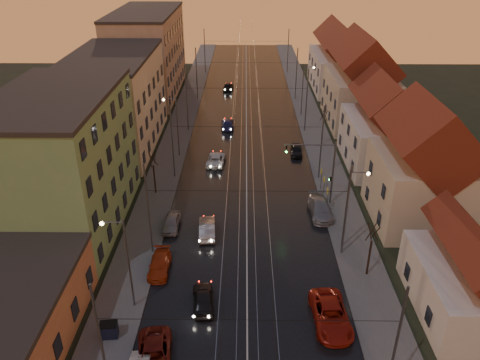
{
  "coord_description": "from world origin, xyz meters",
  "views": [
    {
      "loc": [
        -0.26,
        -25.67,
        25.75
      ],
      "look_at": [
        -0.74,
        18.93,
        2.33
      ],
      "focal_mm": 35.0,
      "sensor_mm": 36.0,
      "label": 1
    }
  ],
  "objects_px": {
    "street_lamp_1": "(350,202)",
    "dumpster": "(109,330)",
    "parked_left_2": "(160,265)",
    "street_lamp_3": "(305,85)",
    "driving_car_3": "(228,124)",
    "driving_car_4": "(228,86)",
    "street_lamp_2": "(175,121)",
    "parked_right_0": "(331,315)",
    "parked_right_2": "(296,150)",
    "street_lamp_0": "(124,256)",
    "parked_left_1": "(154,356)",
    "traffic_light_mast": "(324,165)",
    "parked_right_1": "(320,209)",
    "driving_car_1": "(207,228)",
    "driving_car_2": "(216,159)",
    "parked_left_3": "(172,222)",
    "driving_car_0": "(203,299)"
  },
  "relations": [
    {
      "from": "driving_car_3",
      "to": "driving_car_4",
      "type": "bearing_deg",
      "value": -90.4
    },
    {
      "from": "street_lamp_0",
      "to": "parked_left_1",
      "type": "distance_m",
      "value": 7.44
    },
    {
      "from": "traffic_light_mast",
      "to": "driving_car_1",
      "type": "xyz_separation_m",
      "value": [
        -11.84,
        -5.98,
        -3.89
      ]
    },
    {
      "from": "driving_car_0",
      "to": "traffic_light_mast",
      "type": "bearing_deg",
      "value": -132.61
    },
    {
      "from": "parked_left_2",
      "to": "parked_right_0",
      "type": "xyz_separation_m",
      "value": [
        13.73,
        -6.05,
        0.17
      ]
    },
    {
      "from": "street_lamp_0",
      "to": "street_lamp_3",
      "type": "relative_size",
      "value": 1.0
    },
    {
      "from": "driving_car_4",
      "to": "parked_right_0",
      "type": "relative_size",
      "value": 0.74
    },
    {
      "from": "parked_right_1",
      "to": "parked_right_2",
      "type": "bearing_deg",
      "value": 91.74
    },
    {
      "from": "parked_left_1",
      "to": "driving_car_3",
      "type": "bearing_deg",
      "value": 77.98
    },
    {
      "from": "parked_left_1",
      "to": "parked_left_3",
      "type": "relative_size",
      "value": 1.34
    },
    {
      "from": "street_lamp_3",
      "to": "parked_right_1",
      "type": "bearing_deg",
      "value": -92.84
    },
    {
      "from": "street_lamp_2",
      "to": "driving_car_3",
      "type": "relative_size",
      "value": 1.77
    },
    {
      "from": "street_lamp_0",
      "to": "street_lamp_1",
      "type": "distance_m",
      "value": 19.89
    },
    {
      "from": "driving_car_1",
      "to": "street_lamp_0",
      "type": "bearing_deg",
      "value": 57.83
    },
    {
      "from": "driving_car_4",
      "to": "parked_right_0",
      "type": "bearing_deg",
      "value": 104.16
    },
    {
      "from": "street_lamp_2",
      "to": "traffic_light_mast",
      "type": "bearing_deg",
      "value": -35.07
    },
    {
      "from": "parked_left_2",
      "to": "parked_right_1",
      "type": "xyz_separation_m",
      "value": [
        15.13,
        9.23,
        0.15
      ]
    },
    {
      "from": "parked_left_2",
      "to": "street_lamp_3",
      "type": "bearing_deg",
      "value": 66.43
    },
    {
      "from": "driving_car_4",
      "to": "parked_left_1",
      "type": "distance_m",
      "value": 63.2
    },
    {
      "from": "street_lamp_2",
      "to": "street_lamp_3",
      "type": "distance_m",
      "value": 24.24
    },
    {
      "from": "parked_right_1",
      "to": "dumpster",
      "type": "relative_size",
      "value": 4.32
    },
    {
      "from": "parked_left_2",
      "to": "dumpster",
      "type": "xyz_separation_m",
      "value": [
        -2.35,
        -7.66,
        0.09
      ]
    },
    {
      "from": "driving_car_1",
      "to": "parked_left_3",
      "type": "relative_size",
      "value": 1.14
    },
    {
      "from": "parked_left_2",
      "to": "parked_left_3",
      "type": "height_order",
      "value": "parked_left_3"
    },
    {
      "from": "street_lamp_2",
      "to": "parked_right_2",
      "type": "distance_m",
      "value": 16.26
    },
    {
      "from": "street_lamp_3",
      "to": "driving_car_3",
      "type": "bearing_deg",
      "value": -154.14
    },
    {
      "from": "street_lamp_0",
      "to": "parked_left_3",
      "type": "xyz_separation_m",
      "value": [
        1.68,
        11.09,
        -4.24
      ]
    },
    {
      "from": "street_lamp_1",
      "to": "parked_left_2",
      "type": "xyz_separation_m",
      "value": [
        -16.64,
        -3.54,
        -4.28
      ]
    },
    {
      "from": "street_lamp_1",
      "to": "driving_car_3",
      "type": "bearing_deg",
      "value": 111.56
    },
    {
      "from": "street_lamp_2",
      "to": "parked_right_0",
      "type": "height_order",
      "value": "street_lamp_2"
    },
    {
      "from": "street_lamp_1",
      "to": "dumpster",
      "type": "bearing_deg",
      "value": -149.47
    },
    {
      "from": "street_lamp_0",
      "to": "street_lamp_2",
      "type": "xyz_separation_m",
      "value": [
        0.0,
        28.0,
        0.0
      ]
    },
    {
      "from": "parked_right_2",
      "to": "street_lamp_0",
      "type": "bearing_deg",
      "value": -115.63
    },
    {
      "from": "street_lamp_3",
      "to": "parked_right_1",
      "type": "relative_size",
      "value": 1.54
    },
    {
      "from": "driving_car_4",
      "to": "dumpster",
      "type": "distance_m",
      "value": 61.21
    },
    {
      "from": "driving_car_1",
      "to": "parked_left_1",
      "type": "xyz_separation_m",
      "value": [
        -2.45,
        -15.49,
        -0.01
      ]
    },
    {
      "from": "driving_car_4",
      "to": "parked_left_2",
      "type": "bearing_deg",
      "value": 90.51
    },
    {
      "from": "street_lamp_1",
      "to": "driving_car_0",
      "type": "xyz_separation_m",
      "value": [
        -12.53,
        -7.81,
        -4.21
      ]
    },
    {
      "from": "street_lamp_3",
      "to": "driving_car_4",
      "type": "distance_m",
      "value": 18.97
    },
    {
      "from": "driving_car_2",
      "to": "parked_right_0",
      "type": "height_order",
      "value": "parked_right_0"
    },
    {
      "from": "street_lamp_0",
      "to": "street_lamp_3",
      "type": "distance_m",
      "value": 47.62
    },
    {
      "from": "street_lamp_1",
      "to": "parked_left_1",
      "type": "distance_m",
      "value": 20.88
    },
    {
      "from": "driving_car_1",
      "to": "driving_car_2",
      "type": "relative_size",
      "value": 0.95
    },
    {
      "from": "street_lamp_0",
      "to": "parked_right_1",
      "type": "height_order",
      "value": "street_lamp_0"
    },
    {
      "from": "street_lamp_0",
      "to": "driving_car_1",
      "type": "xyz_separation_m",
      "value": [
        5.26,
        10.02,
        -4.17
      ]
    },
    {
      "from": "street_lamp_3",
      "to": "dumpster",
      "type": "height_order",
      "value": "street_lamp_3"
    },
    {
      "from": "parked_left_2",
      "to": "street_lamp_1",
      "type": "bearing_deg",
      "value": 11.27
    },
    {
      "from": "driving_car_3",
      "to": "parked_left_2",
      "type": "height_order",
      "value": "driving_car_3"
    },
    {
      "from": "driving_car_1",
      "to": "driving_car_4",
      "type": "relative_size",
      "value": 1.04
    },
    {
      "from": "parked_left_2",
      "to": "parked_right_2",
      "type": "bearing_deg",
      "value": 59.06
    }
  ]
}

